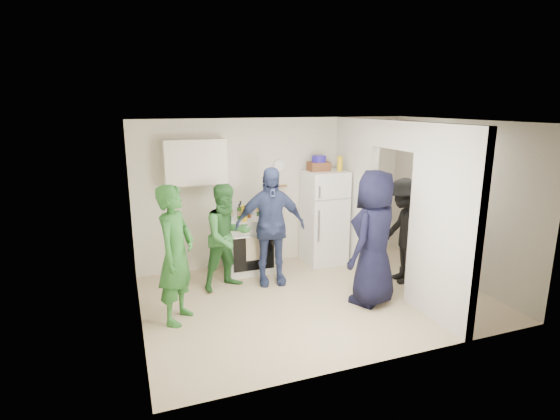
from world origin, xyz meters
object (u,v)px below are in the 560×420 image
object	(u,v)px
person_green_left	(176,255)
person_denim	(270,226)
stove	(248,244)
yellow_cup_stack_top	(340,164)
person_green_center	(227,237)
fridge	(324,217)
person_navy	(374,238)
blue_bowl	(319,159)
person_nook	(404,231)
wicker_basket	(319,166)

from	to	relation	value
person_green_left	person_denim	bearing A→B (deg)	-30.45
stove	yellow_cup_stack_top	bearing A→B (deg)	-4.68
person_green_center	person_denim	xyz separation A→B (m)	(0.66, -0.04, 0.11)
yellow_cup_stack_top	person_green_left	xyz separation A→B (m)	(-2.91, -1.22, -0.85)
fridge	person_green_center	xyz separation A→B (m)	(-1.85, -0.52, -0.01)
person_navy	person_denim	bearing A→B (deg)	-76.79
blue_bowl	person_navy	xyz separation A→B (m)	(0.02, -1.76, -0.88)
person_green_center	blue_bowl	bearing A→B (deg)	0.91
person_nook	person_green_left	bearing A→B (deg)	-77.63
person_green_center	person_denim	distance (m)	0.67
yellow_cup_stack_top	person_green_center	xyz separation A→B (m)	(-2.07, -0.42, -0.94)
wicker_basket	person_green_center	xyz separation A→B (m)	(-1.75, -0.57, -0.89)
wicker_basket	person_denim	xyz separation A→B (m)	(-1.09, -0.61, -0.78)
wicker_basket	person_navy	size ratio (longest dim) A/B	0.19
fridge	yellow_cup_stack_top	xyz separation A→B (m)	(0.22, -0.10, 0.93)
stove	person_green_center	distance (m)	0.80
wicker_basket	person_nook	distance (m)	1.77
yellow_cup_stack_top	person_green_center	world-z (taller)	yellow_cup_stack_top
blue_bowl	person_nook	size ratio (longest dim) A/B	0.15
fridge	yellow_cup_stack_top	distance (m)	0.97
yellow_cup_stack_top	person_nook	xyz separation A→B (m)	(0.54, -1.13, -0.92)
stove	person_green_left	distance (m)	1.94
person_denim	person_nook	size ratio (longest dim) A/B	1.11
fridge	person_green_left	size ratio (longest dim) A/B	0.91
person_navy	person_nook	xyz separation A→B (m)	(0.84, 0.49, -0.12)
fridge	person_navy	xyz separation A→B (m)	(-0.08, -1.71, 0.13)
person_denim	wicker_basket	bearing A→B (deg)	38.74
stove	fridge	xyz separation A→B (m)	(1.37, -0.03, 0.35)
person_green_left	person_denim	size ratio (longest dim) A/B	0.98
fridge	wicker_basket	size ratio (longest dim) A/B	4.63
wicker_basket	yellow_cup_stack_top	xyz separation A→B (m)	(0.32, -0.15, 0.05)
person_denim	person_navy	size ratio (longest dim) A/B	0.97
yellow_cup_stack_top	person_navy	distance (m)	1.83
stove	fridge	world-z (taller)	fridge
wicker_basket	yellow_cup_stack_top	distance (m)	0.36
fridge	yellow_cup_stack_top	size ratio (longest dim) A/B	6.48
person_navy	person_green_left	bearing A→B (deg)	-39.41
stove	fridge	bearing A→B (deg)	-1.26
person_navy	person_green_center	bearing A→B (deg)	-64.83
person_green_left	person_navy	distance (m)	2.65
stove	person_navy	xyz separation A→B (m)	(1.29, -1.74, 0.48)
blue_bowl	stove	bearing A→B (deg)	-179.10
person_green_left	blue_bowl	bearing A→B (deg)	-29.25
yellow_cup_stack_top	stove	bearing A→B (deg)	175.32
person_nook	fridge	bearing A→B (deg)	-137.25
stove	yellow_cup_stack_top	size ratio (longest dim) A/B	3.71
person_green_center	wicker_basket	bearing A→B (deg)	0.91
blue_bowl	person_green_center	size ratio (longest dim) A/B	0.15
stove	blue_bowl	distance (m)	1.86
person_navy	person_nook	world-z (taller)	person_navy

